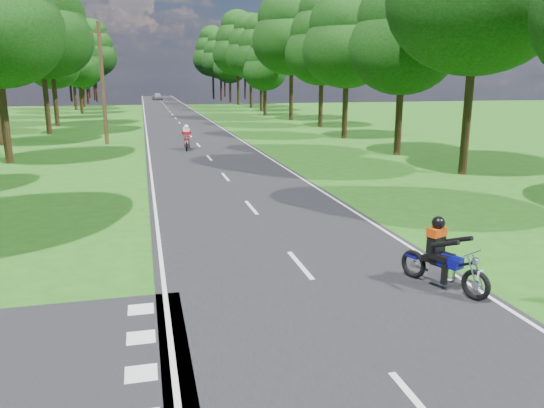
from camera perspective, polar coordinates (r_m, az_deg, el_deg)
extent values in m
plane|color=#275012|center=(11.33, 5.97, -10.01)|extent=(160.00, 160.00, 0.00)
cube|color=black|center=(60.03, -10.33, 9.05)|extent=(7.00, 140.00, 0.02)
cube|color=silver|center=(13.08, 3.04, -6.54)|extent=(0.12, 2.00, 0.01)
cube|color=silver|center=(18.66, -2.23, -0.37)|extent=(0.12, 2.00, 0.01)
cube|color=silver|center=(24.44, -5.03, 2.93)|extent=(0.12, 2.00, 0.01)
cube|color=silver|center=(30.30, -6.76, 4.95)|extent=(0.12, 2.00, 0.01)
cube|color=silver|center=(36.21, -7.94, 6.32)|extent=(0.12, 2.00, 0.01)
cube|color=silver|center=(42.15, -8.78, 7.30)|extent=(0.12, 2.00, 0.01)
cube|color=silver|center=(48.10, -9.42, 8.03)|extent=(0.12, 2.00, 0.01)
cube|color=silver|center=(54.06, -9.92, 8.61)|extent=(0.12, 2.00, 0.01)
cube|color=silver|center=(60.03, -10.33, 9.07)|extent=(0.12, 2.00, 0.01)
cube|color=silver|center=(66.01, -10.66, 9.44)|extent=(0.12, 2.00, 0.01)
cube|color=silver|center=(71.98, -10.93, 9.76)|extent=(0.12, 2.00, 0.01)
cube|color=silver|center=(77.97, -11.17, 10.02)|extent=(0.12, 2.00, 0.01)
cube|color=silver|center=(83.95, -11.37, 10.25)|extent=(0.12, 2.00, 0.01)
cube|color=silver|center=(89.94, -11.54, 10.44)|extent=(0.12, 2.00, 0.01)
cube|color=silver|center=(95.93, -11.70, 10.62)|extent=(0.12, 2.00, 0.01)
cube|color=silver|center=(101.92, -11.83, 10.77)|extent=(0.12, 2.00, 0.01)
cube|color=silver|center=(107.91, -11.95, 10.90)|extent=(0.12, 2.00, 0.01)
cube|color=silver|center=(113.90, -12.06, 11.02)|extent=(0.12, 2.00, 0.01)
cube|color=silver|center=(119.89, -12.16, 11.13)|extent=(0.12, 2.00, 0.01)
cube|color=silver|center=(125.89, -12.24, 11.23)|extent=(0.12, 2.00, 0.01)
cube|color=silver|center=(59.93, -13.51, 8.91)|extent=(0.10, 140.00, 0.01)
cube|color=silver|center=(60.32, -7.16, 9.20)|extent=(0.10, 140.00, 0.01)
cube|color=silver|center=(8.88, -13.90, -17.26)|extent=(0.50, 0.50, 0.01)
cube|color=silver|center=(9.93, -13.92, -13.75)|extent=(0.50, 0.50, 0.01)
cube|color=silver|center=(11.02, -13.93, -10.92)|extent=(0.50, 0.50, 0.01)
cylinder|color=black|center=(31.41, -26.73, 7.47)|extent=(0.40, 0.40, 3.91)
cylinder|color=black|center=(45.99, -23.04, 9.58)|extent=(0.40, 0.40, 4.32)
ellipsoid|color=black|center=(46.03, -23.68, 16.17)|extent=(7.56, 7.56, 6.42)
ellipsoid|color=black|center=(46.21, -23.94, 18.76)|extent=(6.48, 6.48, 5.51)
cylinder|color=black|center=(53.46, -22.26, 10.10)|extent=(0.40, 0.40, 4.40)
ellipsoid|color=black|center=(53.50, -22.80, 15.89)|extent=(7.71, 7.71, 6.55)
ellipsoid|color=black|center=(53.67, -23.02, 18.17)|extent=(6.60, 6.60, 5.61)
cylinder|color=black|center=(63.25, -22.20, 9.95)|extent=(0.40, 0.40, 3.20)
ellipsoid|color=black|center=(63.19, -22.52, 13.51)|extent=(5.60, 5.60, 4.76)
ellipsoid|color=black|center=(63.24, -22.65, 14.91)|extent=(4.80, 4.80, 4.08)
ellipsoid|color=black|center=(63.32, -22.79, 16.32)|extent=(3.60, 3.60, 3.06)
cylinder|color=black|center=(70.34, -19.83, 10.42)|extent=(0.40, 0.40, 3.22)
ellipsoid|color=black|center=(70.29, -20.09, 13.64)|extent=(5.64, 5.64, 4.79)
ellipsoid|color=black|center=(70.33, -20.20, 14.92)|extent=(4.83, 4.83, 4.11)
ellipsoid|color=black|center=(70.40, -20.31, 16.19)|extent=(3.62, 3.62, 3.08)
cylinder|color=black|center=(78.21, -20.41, 10.76)|extent=(0.40, 0.40, 3.61)
ellipsoid|color=black|center=(78.18, -20.69, 14.00)|extent=(6.31, 6.31, 5.37)
ellipsoid|color=black|center=(78.24, -20.80, 15.28)|extent=(5.41, 5.41, 4.60)
ellipsoid|color=black|center=(78.34, -20.91, 16.57)|extent=(4.06, 4.06, 3.45)
cylinder|color=black|center=(85.96, -19.57, 10.69)|extent=(0.40, 0.40, 2.67)
ellipsoid|color=black|center=(85.91, -19.75, 12.87)|extent=(4.67, 4.67, 3.97)
ellipsoid|color=black|center=(85.92, -19.82, 13.73)|extent=(4.00, 4.00, 3.40)
ellipsoid|color=black|center=(85.95, -19.89, 14.60)|extent=(3.00, 3.00, 2.55)
cylinder|color=black|center=(95.09, -19.20, 11.05)|extent=(0.40, 0.40, 3.09)
ellipsoid|color=black|center=(95.05, -19.38, 13.33)|extent=(5.40, 5.40, 4.59)
ellipsoid|color=black|center=(95.08, -19.45, 14.24)|extent=(4.63, 4.63, 3.93)
ellipsoid|color=black|center=(95.12, -19.52, 15.14)|extent=(3.47, 3.47, 2.95)
cylinder|color=black|center=(101.49, -18.36, 11.62)|extent=(0.40, 0.40, 4.48)
ellipsoid|color=black|center=(101.51, -18.59, 14.72)|extent=(7.84, 7.84, 6.66)
ellipsoid|color=black|center=(101.61, -18.69, 15.95)|extent=(6.72, 6.72, 5.71)
ellipsoid|color=black|center=(101.74, -18.79, 17.17)|extent=(5.04, 5.04, 4.28)
cylinder|color=black|center=(110.52, -18.55, 11.61)|extent=(0.40, 0.40, 4.09)
ellipsoid|color=black|center=(110.52, -18.75, 14.22)|extent=(7.16, 7.16, 6.09)
ellipsoid|color=black|center=(110.59, -18.83, 15.25)|extent=(6.14, 6.14, 5.22)
ellipsoid|color=black|center=(110.69, -18.91, 16.28)|extent=(4.61, 4.61, 3.92)
cylinder|color=black|center=(26.48, 20.16, 7.91)|extent=(0.40, 0.40, 4.56)
cylinder|color=black|center=(32.04, 13.44, 8.25)|extent=(0.40, 0.40, 3.49)
ellipsoid|color=black|center=(31.96, 13.88, 15.94)|extent=(6.12, 6.12, 5.20)
ellipsoid|color=black|center=(32.09, 14.06, 18.98)|extent=(5.24, 5.24, 4.46)
cylinder|color=black|center=(40.19, 7.85, 9.64)|extent=(0.40, 0.40, 3.69)
ellipsoid|color=black|center=(40.14, 8.07, 16.12)|extent=(6.46, 6.46, 5.49)
ellipsoid|color=black|center=(40.26, 8.16, 18.68)|extent=(5.54, 5.54, 4.71)
cylinder|color=black|center=(48.85, 5.26, 10.41)|extent=(0.40, 0.40, 3.74)
ellipsoid|color=black|center=(48.82, 5.38, 15.82)|extent=(6.55, 6.55, 5.57)
ellipsoid|color=black|center=(48.92, 5.43, 17.96)|extent=(5.62, 5.62, 4.77)
ellipsoid|color=black|center=(49.10, 5.48, 20.08)|extent=(4.21, 4.21, 3.58)
cylinder|color=black|center=(56.62, 2.07, 11.34)|extent=(0.40, 0.40, 4.64)
ellipsoid|color=black|center=(56.69, 2.12, 17.13)|extent=(8.12, 8.12, 6.91)
ellipsoid|color=black|center=(56.87, 2.14, 19.40)|extent=(6.96, 6.96, 5.92)
cylinder|color=black|center=(63.34, -0.76, 10.80)|extent=(0.40, 0.40, 2.91)
ellipsoid|color=black|center=(63.27, -0.77, 14.04)|extent=(5.09, 5.09, 4.33)
ellipsoid|color=black|center=(63.30, -0.78, 15.32)|extent=(4.36, 4.36, 3.71)
ellipsoid|color=black|center=(63.36, -0.78, 16.61)|extent=(3.27, 3.27, 2.78)
cylinder|color=black|center=(70.88, -1.16, 11.49)|extent=(0.40, 0.40, 3.88)
ellipsoid|color=black|center=(70.86, -1.18, 15.35)|extent=(6.78, 6.78, 5.77)
ellipsoid|color=black|center=(70.95, -1.19, 16.87)|extent=(5.81, 5.81, 4.94)
ellipsoid|color=black|center=(71.08, -1.19, 18.39)|extent=(4.36, 4.36, 3.71)
cylinder|color=black|center=(79.22, -2.28, 11.81)|extent=(0.40, 0.40, 4.18)
ellipsoid|color=black|center=(79.23, -2.32, 15.53)|extent=(7.31, 7.31, 6.21)
ellipsoid|color=black|center=(79.33, -2.33, 17.00)|extent=(6.27, 6.27, 5.33)
ellipsoid|color=black|center=(79.48, -2.34, 18.46)|extent=(4.70, 4.70, 4.00)
cylinder|color=black|center=(87.97, -3.66, 12.11)|extent=(0.40, 0.40, 4.63)
ellipsoid|color=black|center=(88.01, -3.71, 15.83)|extent=(8.11, 8.11, 6.89)
ellipsoid|color=black|center=(88.13, -3.74, 17.30)|extent=(6.95, 6.95, 5.91)
ellipsoid|color=black|center=(88.30, -3.76, 18.76)|extent=(5.21, 5.21, 4.43)
cylinder|color=black|center=(95.14, -4.50, 11.83)|extent=(0.40, 0.40, 3.36)
ellipsoid|color=black|center=(95.11, -4.55, 14.32)|extent=(5.88, 5.88, 5.00)
ellipsoid|color=black|center=(95.15, -4.57, 15.31)|extent=(5.04, 5.04, 4.29)
ellipsoid|color=black|center=(95.21, -4.59, 16.29)|extent=(3.78, 3.78, 3.21)
cylinder|color=black|center=(102.19, -5.48, 12.13)|extent=(0.40, 0.40, 4.09)
ellipsoid|color=black|center=(102.19, -5.55, 14.95)|extent=(7.15, 7.15, 6.08)
ellipsoid|color=black|center=(102.26, -5.58, 16.06)|extent=(6.13, 6.13, 5.21)
ellipsoid|color=black|center=(102.37, -5.60, 17.18)|extent=(4.60, 4.60, 3.91)
cylinder|color=black|center=(109.81, -6.33, 12.31)|extent=(0.40, 0.40, 4.48)
ellipsoid|color=black|center=(109.83, -6.40, 15.18)|extent=(7.84, 7.84, 6.66)
ellipsoid|color=black|center=(109.92, -6.43, 16.32)|extent=(6.72, 6.72, 5.71)
ellipsoid|color=black|center=(110.05, -6.46, 17.46)|extent=(5.04, 5.04, 4.28)
cylinder|color=black|center=(120.24, -19.02, 11.62)|extent=(0.40, 0.40, 3.84)
ellipsoid|color=black|center=(120.23, -19.19, 13.86)|extent=(6.72, 6.72, 5.71)
ellipsoid|color=black|center=(120.28, -19.27, 14.75)|extent=(5.76, 5.76, 4.90)
ellipsoid|color=black|center=(120.35, -19.34, 15.64)|extent=(4.32, 4.32, 3.67)
cylinder|color=black|center=(123.19, -5.09, 12.39)|extent=(0.40, 0.40, 4.16)
ellipsoid|color=black|center=(123.19, -5.14, 14.77)|extent=(7.28, 7.28, 6.19)
ellipsoid|color=black|center=(123.25, -5.16, 15.71)|extent=(6.24, 6.24, 5.30)
ellipsoid|color=black|center=(123.35, -5.18, 16.66)|extent=(4.68, 4.68, 3.98)
cylinder|color=black|center=(105.53, -20.82, 11.22)|extent=(0.40, 0.40, 3.52)
ellipsoid|color=black|center=(105.50, -21.02, 13.56)|extent=(6.16, 6.16, 5.24)
ellipsoid|color=black|center=(105.54, -21.10, 14.49)|extent=(5.28, 5.28, 4.49)
ellipsoid|color=black|center=(105.61, -21.18, 15.42)|extent=(3.96, 3.96, 3.37)
cylinder|color=black|center=(109.72, -2.90, 12.37)|extent=(0.40, 0.40, 4.48)
ellipsoid|color=black|center=(109.75, -2.94, 15.25)|extent=(7.84, 7.84, 6.66)
ellipsoid|color=black|center=(109.83, -2.95, 16.39)|extent=(6.72, 6.72, 5.71)
ellipsoid|color=black|center=(109.96, -2.96, 17.52)|extent=(5.04, 5.04, 4.28)
cylinder|color=#382616|center=(37.84, -17.74, 12.17)|extent=(0.26, 0.26, 8.00)
cube|color=#382616|center=(37.94, -18.12, 17.14)|extent=(1.20, 0.10, 0.10)
imported|color=#A7A9AE|center=(107.65, -12.25, 11.26)|extent=(2.19, 4.38, 1.43)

